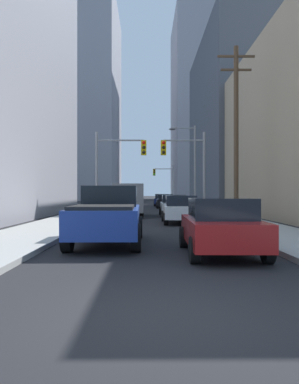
% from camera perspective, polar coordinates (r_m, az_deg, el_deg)
% --- Properties ---
extents(ground_plane, '(400.00, 400.00, 0.00)m').
position_cam_1_polar(ground_plane, '(5.47, 2.64, -17.81)').
color(ground_plane, black).
extents(sidewalk_left, '(3.00, 160.00, 0.15)m').
position_cam_1_polar(sidewalk_left, '(55.41, -5.05, -1.77)').
color(sidewalk_left, '#9E9E99').
rests_on(sidewalk_left, ground).
extents(sidewalk_right, '(3.00, 160.00, 0.15)m').
position_cam_1_polar(sidewalk_right, '(55.46, 4.73, -1.77)').
color(sidewalk_right, '#9E9E99').
rests_on(sidewalk_right, ground).
extents(pickup_truck_blue, '(2.20, 5.42, 1.90)m').
position_cam_1_polar(pickup_truck_blue, '(12.80, -6.08, -3.39)').
color(pickup_truck_blue, navy).
rests_on(pickup_truck_blue, ground).
extents(cargo_van_grey, '(2.18, 5.28, 2.26)m').
position_cam_1_polar(cargo_van_grey, '(27.26, -3.13, -0.92)').
color(cargo_van_grey, slate).
rests_on(cargo_van_grey, ground).
extents(sedan_red, '(1.95, 4.23, 1.52)m').
position_cam_1_polar(sedan_red, '(10.62, 10.39, -4.94)').
color(sedan_red, maroon).
rests_on(sedan_red, ground).
extents(sedan_white, '(1.95, 4.24, 1.52)m').
position_cam_1_polar(sedan_white, '(21.18, 4.58, -2.54)').
color(sedan_white, white).
rests_on(sedan_white, ground).
extents(sedan_silver, '(1.95, 4.22, 1.52)m').
position_cam_1_polar(sedan_silver, '(27.75, 3.53, -1.97)').
color(sedan_silver, '#B7BABF').
rests_on(sedan_silver, ground).
extents(sedan_navy, '(1.96, 4.27, 1.52)m').
position_cam_1_polar(sedan_navy, '(48.61, 1.80, -1.18)').
color(sedan_navy, '#141E4C').
rests_on(sedan_navy, ground).
extents(sedan_black, '(1.95, 4.21, 1.52)m').
position_cam_1_polar(sedan_black, '(42.24, 2.31, -1.33)').
color(sedan_black, black).
rests_on(sedan_black, ground).
extents(traffic_signal_near_left, '(3.63, 0.44, 6.00)m').
position_cam_1_polar(traffic_signal_near_left, '(27.72, -4.61, 4.78)').
color(traffic_signal_near_left, gray).
rests_on(traffic_signal_near_left, ground).
extents(traffic_signal_near_right, '(3.18, 0.44, 6.00)m').
position_cam_1_polar(traffic_signal_near_right, '(27.78, 5.31, 4.73)').
color(traffic_signal_near_right, gray).
rests_on(traffic_signal_near_right, ground).
extents(traffic_signal_far_right, '(3.18, 0.44, 6.00)m').
position_cam_1_polar(traffic_signal_far_right, '(60.35, 2.19, 2.11)').
color(traffic_signal_far_right, gray).
rests_on(traffic_signal_far_right, ground).
extents(utility_pole_right, '(2.20, 0.28, 10.34)m').
position_cam_1_polar(utility_pole_right, '(23.78, 12.60, 9.04)').
color(utility_pole_right, brown).
rests_on(utility_pole_right, ground).
extents(street_lamp_right, '(2.33, 0.32, 7.50)m').
position_cam_1_polar(street_lamp_right, '(33.99, 6.06, 4.72)').
color(street_lamp_right, gray).
rests_on(street_lamp_right, ground).
extents(building_left_far_tower, '(19.39, 29.40, 45.92)m').
position_cam_1_polar(building_left_far_tower, '(95.40, -10.72, 12.78)').
color(building_left_far_tower, '#93939E').
rests_on(building_left_far_tower, ground).
extents(building_right_mid_block, '(23.68, 25.31, 20.99)m').
position_cam_1_polar(building_right_mid_block, '(53.72, 20.30, 9.35)').
color(building_right_mid_block, '#4C515B').
rests_on(building_right_mid_block, ground).
extents(building_right_far_highrise, '(25.62, 24.35, 46.01)m').
position_cam_1_polar(building_right_far_highrise, '(103.16, 10.83, 11.82)').
color(building_right_far_highrise, '#93939E').
rests_on(building_right_far_highrise, ground).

